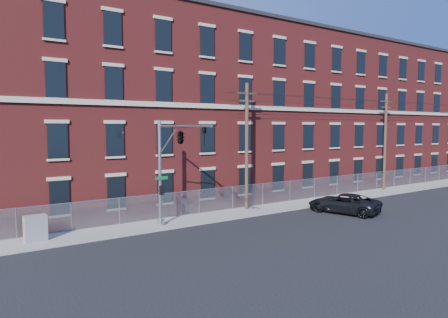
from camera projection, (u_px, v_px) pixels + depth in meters
name	position (u px, v px, depth m)	size (l,w,h in m)	color
ground	(273.00, 229.00, 26.27)	(140.00, 140.00, 0.00)	black
sidewalk	(337.00, 199.00, 37.04)	(65.00, 3.00, 0.12)	gray
mill_building	(274.00, 114.00, 43.81)	(55.30, 14.32, 16.30)	maroon
chain_link_fence	(326.00, 186.00, 38.04)	(59.06, 0.06, 1.85)	#A5A8AD
traffic_signal_mast	(175.00, 148.00, 24.34)	(0.90, 6.75, 7.00)	#9EA0A5
utility_pole_near	(247.00, 144.00, 31.60)	(1.80, 0.28, 10.00)	#4C3626
utility_pole_mid	(385.00, 140.00, 41.53)	(1.80, 0.28, 10.00)	#4C3626
overhead_wires	(386.00, 103.00, 41.23)	(40.00, 0.62, 0.62)	black
pickup_truck	(344.00, 203.00, 31.11)	(2.52, 5.46, 1.52)	black
utility_cabinet	(35.00, 228.00, 22.92)	(1.20, 0.60, 1.50)	gray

